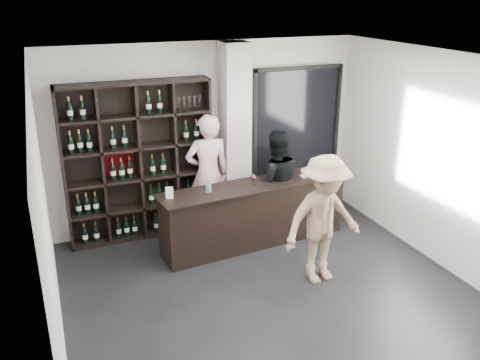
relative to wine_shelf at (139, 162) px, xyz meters
name	(u,v)px	position (x,y,z in m)	size (l,w,h in m)	color
floor	(282,308)	(1.15, -2.57, -1.20)	(5.00, 5.50, 0.01)	black
wine_shelf	(139,162)	(0.00, 0.00, 0.00)	(2.20, 0.35, 2.40)	black
structural_column	(235,137)	(1.50, -0.10, 0.25)	(0.40, 0.40, 2.90)	silver
glass_panel	(297,129)	(2.70, 0.12, 0.20)	(1.60, 0.08, 2.10)	black
tasting_counter	(255,214)	(1.50, -0.90, -0.72)	(2.91, 0.61, 0.95)	black
taster_pink	(208,174)	(1.00, -0.23, -0.26)	(0.69, 0.45, 1.89)	#F2C1C7
taster_black	(275,183)	(1.92, -0.72, -0.36)	(0.81, 0.63, 1.68)	black
customer	(323,220)	(1.90, -2.17, -0.34)	(1.12, 0.64, 1.73)	#9D805F
wine_glass	(253,179)	(1.45, -0.94, -0.15)	(0.08, 0.08, 0.20)	white
spit_cup	(208,188)	(0.78, -0.92, -0.19)	(0.09, 0.09, 0.12)	#9EB4C0
napkin_stack	(305,176)	(2.33, -0.89, -0.24)	(0.12, 0.12, 0.02)	white
card_stand	(169,193)	(0.21, -0.95, -0.17)	(0.10, 0.05, 0.15)	white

